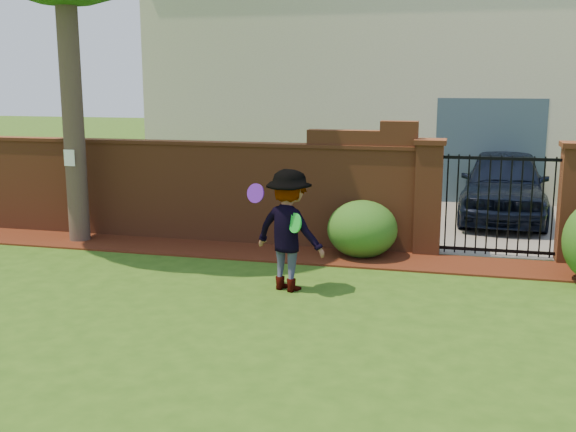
% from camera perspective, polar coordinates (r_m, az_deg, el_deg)
% --- Properties ---
extents(ground, '(80.00, 80.00, 0.01)m').
position_cam_1_polar(ground, '(8.24, -7.30, -8.84)').
color(ground, '#2D5314').
rests_on(ground, ground).
extents(mulch_bed, '(11.10, 1.08, 0.03)m').
position_cam_1_polar(mulch_bed, '(11.54, -5.65, -2.82)').
color(mulch_bed, '#3E170B').
rests_on(mulch_bed, ground).
extents(brick_wall, '(8.70, 0.31, 2.16)m').
position_cam_1_polar(brick_wall, '(12.35, -9.32, 2.33)').
color(brick_wall, brown).
rests_on(brick_wall, ground).
extents(pillar_left, '(0.50, 0.50, 1.88)m').
position_cam_1_polar(pillar_left, '(11.34, 11.58, 1.61)').
color(pillar_left, brown).
rests_on(pillar_left, ground).
extents(pillar_right, '(0.50, 0.50, 1.88)m').
position_cam_1_polar(pillar_right, '(11.46, 22.62, 1.07)').
color(pillar_right, brown).
rests_on(pillar_right, ground).
extents(iron_gate, '(1.78, 0.03, 1.60)m').
position_cam_1_polar(iron_gate, '(11.37, 17.10, 0.84)').
color(iron_gate, black).
rests_on(iron_gate, ground).
extents(driveway, '(3.20, 8.00, 0.01)m').
position_cam_1_polar(driveway, '(15.45, 16.26, 0.35)').
color(driveway, slate).
rests_on(driveway, ground).
extents(house, '(12.40, 6.40, 6.30)m').
position_cam_1_polar(house, '(19.27, 8.82, 12.18)').
color(house, beige).
rests_on(house, ground).
extents(car, '(1.91, 4.23, 1.41)m').
position_cam_1_polar(car, '(14.49, 17.50, 2.39)').
color(car, black).
rests_on(car, ground).
extents(paper_notice, '(0.20, 0.01, 0.28)m').
position_cam_1_polar(paper_notice, '(12.32, -17.70, 4.62)').
color(paper_notice, white).
rests_on(paper_notice, tree).
extents(shrub_left, '(1.13, 1.13, 0.92)m').
position_cam_1_polar(shrub_left, '(11.06, 6.19, -1.08)').
color(shrub_left, '#1B5419').
rests_on(shrub_left, ground).
extents(man, '(1.22, 0.96, 1.65)m').
position_cam_1_polar(man, '(9.20, -0.06, -1.22)').
color(man, gray).
rests_on(man, ground).
extents(frisbee_purple, '(0.27, 0.15, 0.26)m').
position_cam_1_polar(frisbee_purple, '(9.19, -2.71, 1.90)').
color(frisbee_purple, '#5B1BAD').
rests_on(frisbee_purple, man).
extents(frisbee_green, '(0.24, 0.22, 0.26)m').
position_cam_1_polar(frisbee_green, '(8.93, 0.58, -0.58)').
color(frisbee_green, green).
rests_on(frisbee_green, man).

